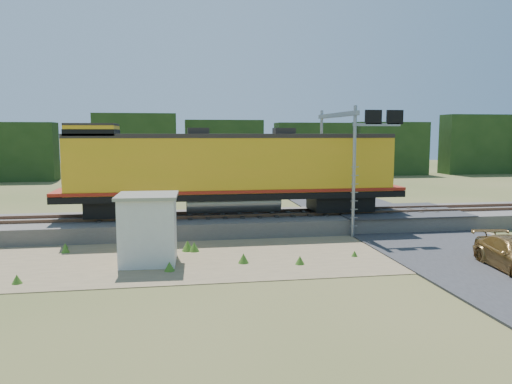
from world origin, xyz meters
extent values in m
plane|color=#475123|center=(0.00, 0.00, 0.00)|extent=(140.00, 140.00, 0.00)
cube|color=slate|center=(0.00, 6.00, 0.40)|extent=(70.00, 5.00, 0.80)
cube|color=brown|center=(0.00, 5.28, 0.88)|extent=(70.00, 0.10, 0.16)
cube|color=brown|center=(0.00, 6.72, 0.88)|extent=(70.00, 0.10, 0.16)
cube|color=#8C7754|center=(-2.00, 0.50, 0.01)|extent=(26.00, 8.00, 0.03)
cube|color=#38383A|center=(7.00, 6.00, 0.83)|extent=(7.00, 5.20, 0.06)
cube|color=#38383A|center=(7.00, 22.00, 0.04)|extent=(7.00, 24.00, 0.08)
cube|color=#1B3413|center=(0.00, 38.00, 3.25)|extent=(36.00, 3.00, 6.50)
cube|color=black|center=(-8.08, 6.00, 1.37)|extent=(3.28, 2.10, 0.82)
cube|color=black|center=(3.76, 6.00, 1.37)|extent=(3.28, 2.10, 0.82)
cube|color=black|center=(-2.16, 6.00, 1.94)|extent=(18.22, 2.73, 0.33)
cylinder|color=gray|center=(-2.16, 6.00, 1.51)|extent=(5.01, 1.09, 1.09)
cube|color=gold|center=(-2.16, 6.00, 3.52)|extent=(16.86, 2.64, 2.82)
cube|color=maroon|center=(-2.16, 6.00, 2.22)|extent=(18.22, 2.78, 0.16)
cube|color=#28231E|center=(-2.16, 6.00, 5.04)|extent=(16.86, 2.69, 0.22)
cube|color=gold|center=(-9.27, 6.00, 5.25)|extent=(2.37, 2.64, 0.64)
cube|color=#28231E|center=(-9.27, 6.00, 5.61)|extent=(2.37, 2.69, 0.11)
cube|color=black|center=(-9.27, 6.00, 5.21)|extent=(2.41, 2.69, 0.32)
cube|color=maroon|center=(-10.64, 6.00, 3.20)|extent=(0.09, 1.82, 1.09)
cube|color=#28231E|center=(-3.98, 6.00, 5.25)|extent=(1.09, 0.91, 0.41)
cube|color=#28231E|center=(0.57, 6.00, 5.25)|extent=(1.09, 0.91, 0.41)
cube|color=silver|center=(-6.31, -0.27, 1.34)|extent=(2.23, 2.23, 2.67)
cube|color=gray|center=(-6.31, -0.27, 2.72)|extent=(2.45, 2.45, 0.13)
cylinder|color=gray|center=(3.49, 3.20, 3.26)|extent=(0.17, 0.17, 6.53)
cylinder|color=gray|center=(3.49, 8.80, 3.26)|extent=(0.17, 0.17, 6.53)
cube|color=gray|center=(3.49, 6.00, 6.15)|extent=(0.23, 6.20, 0.23)
cube|color=gray|center=(4.61, 3.20, 5.59)|extent=(2.42, 0.14, 0.14)
cube|color=black|center=(4.43, 3.20, 5.97)|extent=(0.84, 0.14, 0.70)
cube|color=black|center=(5.55, 3.20, 5.97)|extent=(0.84, 0.14, 0.70)
camera|label=1|loc=(-5.23, -20.21, 5.18)|focal=35.00mm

